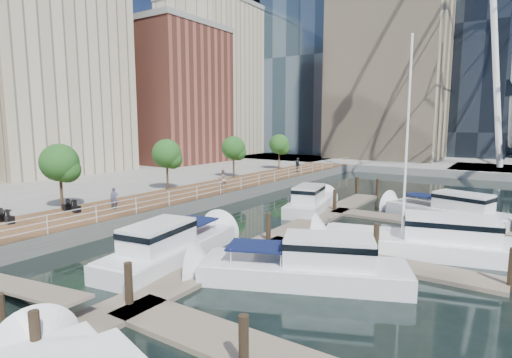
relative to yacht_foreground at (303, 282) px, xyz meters
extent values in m
plane|color=black|center=(-7.36, -3.86, 0.00)|extent=(520.00, 520.00, 0.00)
cube|color=brown|center=(-16.36, 11.14, 0.50)|extent=(6.00, 60.00, 1.00)
cube|color=#595954|center=(-13.36, 11.14, 0.50)|extent=(0.25, 60.00, 1.00)
cube|color=gray|center=(-43.36, 11.14, 0.50)|extent=(48.00, 90.00, 1.00)
cube|color=gray|center=(-7.36, 98.14, 0.50)|extent=(200.00, 114.00, 1.00)
cube|color=gray|center=(6.64, 48.14, 0.50)|extent=(14.00, 12.00, 1.00)
cube|color=#6D6051|center=(-4.36, 6.14, 0.10)|extent=(2.00, 32.00, 0.20)
cube|color=#6D6051|center=(1.64, -5.86, 0.10)|extent=(12.00, 2.00, 0.20)
cube|color=#6D6051|center=(1.64, 4.14, 0.10)|extent=(12.00, 2.00, 0.20)
cube|color=#6D6051|center=(1.64, 14.14, 0.10)|extent=(12.00, 2.00, 0.20)
cube|color=#BCAD8E|center=(-41.36, 12.14, 14.00)|extent=(14.00, 16.00, 26.00)
cube|color=brown|center=(-37.36, 30.14, 11.00)|extent=(12.00, 14.00, 20.00)
cube|color=#BCAD8E|center=(-43.36, 46.14, 15.00)|extent=(14.00, 16.00, 28.00)
cylinder|color=white|center=(4.14, 48.14, 14.00)|extent=(0.80, 0.80, 26.00)
cylinder|color=#3F2B1C|center=(-18.76, 0.14, 2.20)|extent=(0.20, 0.20, 2.40)
sphere|color=#265B1E|center=(-18.76, 0.14, 4.30)|extent=(2.60, 2.60, 2.60)
cylinder|color=#3F2B1C|center=(-18.76, 10.14, 2.20)|extent=(0.20, 0.20, 2.40)
sphere|color=#265B1E|center=(-18.76, 10.14, 4.30)|extent=(2.60, 2.60, 2.60)
cylinder|color=#3F2B1C|center=(-18.76, 20.14, 2.20)|extent=(0.20, 0.20, 2.40)
sphere|color=#265B1E|center=(-18.76, 20.14, 4.30)|extent=(2.60, 2.60, 2.60)
cylinder|color=#3F2B1C|center=(-18.76, 30.14, 2.20)|extent=(0.20, 0.20, 2.40)
sphere|color=#265B1E|center=(-18.76, 30.14, 4.30)|extent=(2.60, 2.60, 2.60)
imported|color=#44445A|center=(-15.64, 2.08, 1.78)|extent=(0.68, 0.65, 1.57)
imported|color=gray|center=(-15.25, 13.69, 1.89)|extent=(1.00, 1.08, 1.78)
imported|color=#2E343A|center=(-15.18, 28.56, 1.91)|extent=(1.11, 1.02, 1.82)
camera|label=1|loc=(7.52, -15.15, 6.93)|focal=28.00mm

